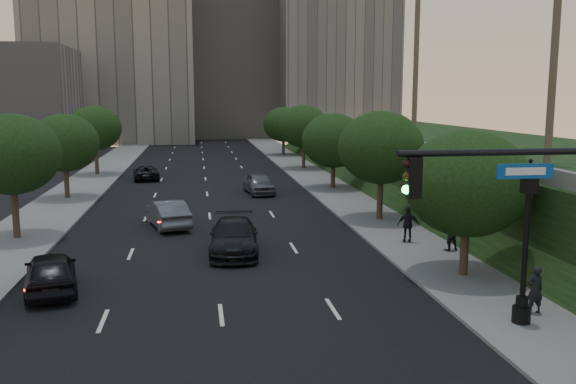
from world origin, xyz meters
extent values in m
plane|color=black|center=(0.00, 0.00, 0.00)|extent=(160.00, 160.00, 0.00)
cube|color=black|center=(0.00, 30.00, 0.01)|extent=(16.00, 140.00, 0.02)
cube|color=slate|center=(10.25, 30.00, 0.07)|extent=(4.50, 140.00, 0.15)
cube|color=slate|center=(-10.25, 30.00, 0.07)|extent=(4.50, 140.00, 0.15)
cube|color=black|center=(22.00, 28.00, 2.00)|extent=(18.00, 90.00, 4.00)
cube|color=slate|center=(13.50, 28.00, 4.35)|extent=(0.35, 90.00, 0.70)
cube|color=gray|center=(-14.00, 92.00, 16.00)|extent=(26.00, 20.00, 32.00)
cube|color=gray|center=(6.00, 102.00, 13.00)|extent=(22.00, 18.00, 26.00)
cube|color=gray|center=(24.00, 96.00, 18.00)|extent=(20.00, 22.00, 36.00)
cube|color=gray|center=(-26.00, 70.00, 7.00)|extent=(18.00, 16.00, 14.00)
cylinder|color=#38281C|center=(10.30, 8.00, 1.43)|extent=(0.36, 0.36, 2.86)
ellipsoid|color=black|center=(10.30, 8.00, 4.03)|extent=(5.20, 5.20, 4.42)
cylinder|color=#38281C|center=(10.30, 20.00, 1.61)|extent=(0.36, 0.36, 3.21)
ellipsoid|color=black|center=(10.30, 20.00, 4.53)|extent=(5.20, 5.20, 4.42)
cylinder|color=#38281C|center=(10.30, 33.00, 1.43)|extent=(0.36, 0.36, 2.86)
ellipsoid|color=black|center=(10.30, 33.00, 4.03)|extent=(5.20, 5.20, 4.42)
cylinder|color=#38281C|center=(10.30, 47.00, 1.61)|extent=(0.36, 0.36, 3.21)
ellipsoid|color=black|center=(10.30, 47.00, 4.53)|extent=(5.20, 5.20, 4.42)
cylinder|color=#38281C|center=(10.30, 62.00, 1.43)|extent=(0.36, 0.36, 2.86)
ellipsoid|color=black|center=(10.30, 62.00, 4.03)|extent=(5.20, 5.20, 4.42)
cylinder|color=#38281C|center=(-10.30, 18.00, 1.63)|extent=(0.36, 0.36, 3.26)
ellipsoid|color=black|center=(-10.30, 18.00, 4.59)|extent=(5.00, 5.00, 4.25)
cylinder|color=#38281C|center=(-10.30, 31.00, 1.50)|extent=(0.36, 0.36, 2.99)
ellipsoid|color=black|center=(-10.30, 31.00, 4.22)|extent=(5.00, 5.00, 4.25)
cylinder|color=#38281C|center=(-10.30, 45.00, 1.63)|extent=(0.36, 0.36, 3.26)
ellipsoid|color=black|center=(-10.30, 45.00, 4.59)|extent=(5.00, 5.00, 4.25)
cylinder|color=#4C4233|center=(17.50, 14.00, 10.00)|extent=(0.40, 0.40, 12.00)
cylinder|color=#4C4233|center=(16.00, 30.00, 11.25)|extent=(0.40, 0.40, 14.50)
cylinder|color=black|center=(6.46, -2.36, 6.30)|extent=(5.40, 0.16, 0.16)
cube|color=black|center=(4.16, -2.36, 5.75)|extent=(0.32, 0.22, 0.95)
sphere|color=black|center=(3.98, -2.36, 6.08)|extent=(0.20, 0.20, 0.20)
sphere|color=#3F2B0A|center=(3.98, -2.36, 5.78)|extent=(0.20, 0.20, 0.20)
sphere|color=#19F24C|center=(3.98, -2.36, 5.48)|extent=(0.20, 0.20, 0.20)
cube|color=#0C4CA0|center=(6.86, -2.36, 5.85)|extent=(1.40, 0.05, 0.35)
cylinder|color=black|center=(9.81, 2.46, 0.35)|extent=(0.60, 0.60, 0.70)
cylinder|color=black|center=(9.81, 2.46, 0.85)|extent=(0.40, 0.40, 0.40)
cylinder|color=black|center=(9.81, 2.46, 2.80)|extent=(0.18, 0.18, 3.60)
cube|color=black|center=(9.81, 2.46, 4.85)|extent=(0.42, 0.42, 0.70)
cone|color=black|center=(9.81, 2.46, 5.35)|extent=(0.64, 0.64, 0.35)
sphere|color=black|center=(9.81, 2.46, 5.55)|extent=(0.14, 0.14, 0.14)
imported|color=black|center=(-6.47, 8.64, 0.80)|extent=(2.87, 5.02, 1.61)
imported|color=#53555A|center=(-2.49, 20.08, 0.81)|extent=(2.95, 5.18, 1.62)
imported|color=black|center=(-5.39, 41.28, 0.66)|extent=(2.74, 5.00, 1.33)
imported|color=black|center=(0.97, 13.48, 0.82)|extent=(2.67, 5.80, 1.64)
imported|color=#515459|center=(4.03, 31.65, 0.82)|extent=(2.40, 4.97, 1.64)
imported|color=black|center=(10.70, 3.21, 0.99)|extent=(0.64, 0.45, 1.69)
imported|color=black|center=(11.34, 11.95, 1.05)|extent=(0.97, 0.80, 1.80)
imported|color=black|center=(9.93, 13.86, 1.08)|extent=(1.15, 0.63, 1.85)
camera|label=1|loc=(-0.70, -15.48, 7.57)|focal=38.00mm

